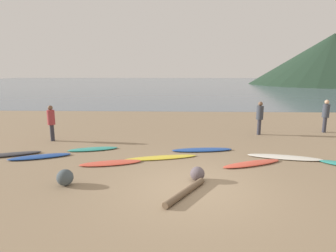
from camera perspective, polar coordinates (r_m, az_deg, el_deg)
The scene contains 17 objects.
ground_plane at distance 17.36m, azimuth 3.42°, elevation 0.66°, with size 120.00×120.00×0.20m, color #8C7559.
ocean_water at distance 71.22m, azimuth 2.49°, elevation 8.71°, with size 140.00×100.00×0.01m, color slate.
headland_hill at distance 73.25m, azimuth 30.38°, elevation 11.62°, with size 35.21×35.21×11.05m, color #1E3323.
surfboard_0 at distance 11.86m, azimuth -30.11°, elevation -5.10°, with size 2.40×0.46×0.10m, color #333338.
surfboard_1 at distance 11.08m, azimuth -24.60°, elevation -5.68°, with size 2.11×0.50×0.09m, color #1E479E.
surfboard_2 at distance 11.44m, azimuth -15.02°, elevation -4.54°, with size 1.91×0.51×0.08m, color teal.
surfboard_3 at distance 9.64m, azimuth -11.54°, elevation -7.36°, with size 2.04×0.55×0.08m, color #D84C38.
surfboard_4 at distance 10.03m, azimuth -1.49°, elevation -6.43°, with size 2.62×0.47×0.06m, color yellow.
surfboard_5 at distance 11.02m, azimuth 6.94°, elevation -4.81°, with size 2.37×0.51×0.09m, color #1E479E.
surfboard_6 at distance 9.78m, azimuth 16.70°, elevation -7.30°, with size 2.22×0.47×0.08m, color #D84C38.
surfboard_7 at distance 10.87m, azimuth 22.63°, elevation -5.88°, with size 2.55×0.56×0.08m, color silver.
person_0 at distance 14.23m, azimuth 18.16°, elevation 2.09°, with size 0.33×0.33×1.62m.
person_2 at distance 16.09m, azimuth 29.41°, elevation 2.26°, with size 0.33×0.33×1.65m.
person_3 at distance 13.32m, azimuth -22.65°, elevation 1.11°, with size 0.32×0.32×1.59m.
driftwood_log at distance 7.22m, azimuth 3.51°, elevation -13.24°, with size 0.17×0.17×1.79m, color brown.
beach_rock_near at distance 8.21m, azimuth -20.20°, elevation -9.78°, with size 0.45×0.45×0.45m, color #414C51.
beach_rock_far at distance 8.08m, azimuth 6.00°, elevation -9.63°, with size 0.41×0.41×0.41m, color #574C51.
Camera 1 is at (-0.39, -7.07, 3.07)m, focal length 29.98 mm.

